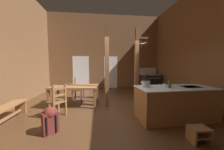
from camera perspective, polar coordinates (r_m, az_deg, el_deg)
ground_plane at (r=4.16m, az=0.66°, el=-17.44°), size 7.71×8.82×0.10m
wall_back at (r=7.95m, az=-3.16°, el=10.69°), size 7.71×0.14×4.65m
wall_right at (r=5.60m, az=40.39°, el=11.95°), size 0.14×8.82×4.65m
glazed_door_back_left at (r=7.90m, az=-14.41°, el=1.12°), size 1.00×0.01×2.05m
glazed_panel_back_right at (r=7.88m, az=-0.58°, el=1.26°), size 0.84×0.01×2.05m
kitchen_island at (r=3.94m, az=27.44°, el=-11.56°), size 2.19×1.03×0.90m
stove_range at (r=7.99m, az=17.59°, el=-2.83°), size 1.21×0.91×1.32m
support_post_with_pot_rack at (r=5.15m, az=11.72°, el=5.45°), size 0.54×0.21×3.00m
support_post_center at (r=4.37m, az=-2.39°, el=4.55°), size 0.14×0.14×3.00m
step_stool at (r=3.17m, az=35.68°, el=-21.35°), size 0.37×0.29×0.30m
dining_table at (r=4.77m, az=-17.15°, el=-5.92°), size 1.78×1.06×0.74m
ladderback_chair_near_window at (r=5.63m, az=-16.19°, el=-6.32°), size 0.49×0.49×0.95m
ladderback_chair_by_post at (r=4.02m, az=-24.42°, el=-11.12°), size 0.62×0.62×0.95m
bench_along_left_wall at (r=4.32m, az=-41.45°, el=-12.84°), size 0.37×1.38×0.44m
backpack at (r=3.20m, az=-27.11°, el=-18.01°), size 0.39×0.38×0.60m
stockpot_on_counter at (r=3.57m, az=15.55°, el=-3.89°), size 0.31×0.23×0.18m
mixing_bowl_on_counter at (r=3.82m, az=24.47°, el=-4.36°), size 0.23×0.23×0.08m
bottle_tall_on_counter at (r=3.60m, az=25.36°, el=-4.00°), size 0.06×0.06×0.25m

